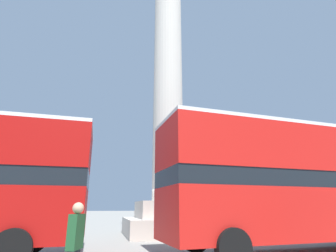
# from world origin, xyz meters

# --- Properties ---
(ground_plane) EXTENTS (200.00, 200.00, 0.00)m
(ground_plane) POSITION_xyz_m (0.00, 0.00, 0.00)
(ground_plane) COLOR gray
(monument_column) EXTENTS (4.81, 4.81, 21.38)m
(monument_column) POSITION_xyz_m (0.00, 0.00, 8.20)
(monument_column) COLOR beige
(monument_column) RESTS_ON ground_plane
(bus_a) EXTENTS (10.23, 3.36, 4.37)m
(bus_a) POSITION_xyz_m (3.12, -6.97, 2.41)
(bus_a) COLOR red
(bus_a) RESTS_ON ground_plane
(equestrian_statue) EXTENTS (4.20, 3.91, 6.15)m
(equestrian_statue) POSITION_xyz_m (8.62, 3.20, 1.78)
(equestrian_statue) COLOR beige
(equestrian_statue) RESTS_ON ground_plane
(street_lamp) EXTENTS (0.37, 0.37, 5.08)m
(street_lamp) POSITION_xyz_m (3.05, -4.15, 2.59)
(street_lamp) COLOR black
(street_lamp) RESTS_ON ground_plane
(pedestrian_by_plinth) EXTENTS (0.29, 0.45, 1.61)m
(pedestrian_by_plinth) POSITION_xyz_m (-4.22, -9.93, 0.88)
(pedestrian_by_plinth) COLOR #28282D
(pedestrian_by_plinth) RESTS_ON ground_plane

